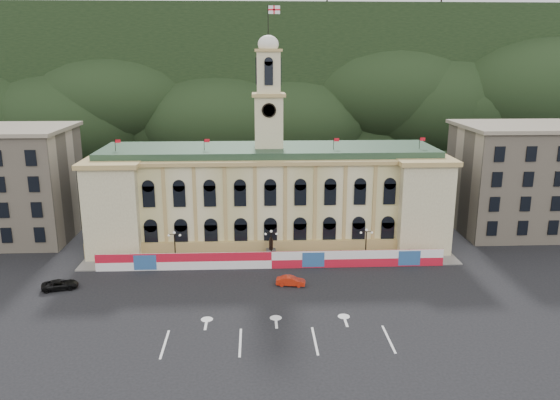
{
  "coord_description": "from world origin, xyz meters",
  "views": [
    {
      "loc": [
        -2.15,
        -58.52,
        29.42
      ],
      "look_at": [
        1.34,
        18.0,
        9.39
      ],
      "focal_mm": 35.0,
      "sensor_mm": 36.0,
      "label": 1
    }
  ],
  "objects_px": {
    "lamp_center": "(271,244)",
    "red_sedan": "(291,281)",
    "statue": "(271,253)",
    "black_suv": "(60,285)"
  },
  "relations": [
    {
      "from": "red_sedan",
      "to": "black_suv",
      "type": "bearing_deg",
      "value": 97.91
    },
    {
      "from": "lamp_center",
      "to": "black_suv",
      "type": "height_order",
      "value": "lamp_center"
    },
    {
      "from": "lamp_center",
      "to": "red_sedan",
      "type": "height_order",
      "value": "lamp_center"
    },
    {
      "from": "statue",
      "to": "black_suv",
      "type": "bearing_deg",
      "value": -162.06
    },
    {
      "from": "lamp_center",
      "to": "statue",
      "type": "bearing_deg",
      "value": 90.0
    },
    {
      "from": "lamp_center",
      "to": "red_sedan",
      "type": "distance_m",
      "value": 8.89
    },
    {
      "from": "statue",
      "to": "lamp_center",
      "type": "distance_m",
      "value": 2.14
    },
    {
      "from": "lamp_center",
      "to": "red_sedan",
      "type": "bearing_deg",
      "value": -74.03
    },
    {
      "from": "lamp_center",
      "to": "red_sedan",
      "type": "xyz_separation_m",
      "value": [
        2.35,
        -8.22,
        -2.44
      ]
    },
    {
      "from": "red_sedan",
      "to": "lamp_center",
      "type": "bearing_deg",
      "value": 24.22
    }
  ]
}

